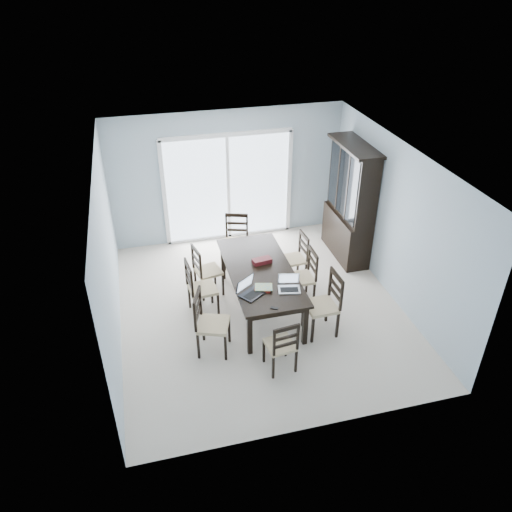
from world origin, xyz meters
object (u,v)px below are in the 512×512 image
(chair_left_far, at_px, (203,266))
(chair_right_far, at_px, (298,252))
(laptop_silver, at_px, (289,287))
(hot_tub, at_px, (199,196))
(chair_left_near, at_px, (206,317))
(dining_table, at_px, (260,274))
(chair_end_near, at_px, (283,342))
(chair_end_far, at_px, (236,235))
(game_box, at_px, (262,261))
(chair_left_mid, at_px, (196,283))
(chair_right_mid, at_px, (306,271))
(cell_phone, at_px, (274,308))
(china_hutch, at_px, (350,204))
(chair_right_near, at_px, (328,297))
(laptop_dark, at_px, (253,291))

(chair_left_far, xyz_separation_m, chair_right_far, (1.68, 0.05, -0.02))
(chair_right_far, bearing_deg, laptop_silver, 151.45)
(hot_tub, bearing_deg, chair_left_near, -97.29)
(dining_table, xyz_separation_m, chair_left_near, (-1.00, -0.77, -0.06))
(chair_end_near, bearing_deg, chair_left_near, 136.28)
(chair_end_far, relative_size, game_box, 3.71)
(chair_left_mid, distance_m, chair_end_far, 1.65)
(dining_table, distance_m, chair_left_near, 1.27)
(chair_right_mid, distance_m, cell_phone, 1.36)
(chair_left_far, bearing_deg, cell_phone, 13.12)
(chair_left_far, distance_m, chair_right_far, 1.69)
(chair_left_near, bearing_deg, chair_left_mid, -159.99)
(chair_right_far, relative_size, chair_end_near, 1.02)
(chair_end_far, relative_size, cell_phone, 10.49)
(chair_left_near, height_order, hot_tub, chair_left_near)
(china_hutch, distance_m, laptop_silver, 2.58)
(hot_tub, bearing_deg, chair_right_near, -73.64)
(chair_right_mid, bearing_deg, chair_left_mid, 88.30)
(chair_right_near, xyz_separation_m, chair_right_mid, (-0.05, 0.84, -0.05))
(dining_table, height_order, laptop_dark, laptop_dark)
(china_hutch, distance_m, chair_left_far, 2.96)
(chair_right_near, xyz_separation_m, laptop_dark, (-1.11, 0.19, 0.18))
(china_hutch, xyz_separation_m, chair_right_near, (-1.19, -2.04, -0.45))
(chair_right_near, bearing_deg, chair_left_mid, 61.65)
(chair_right_mid, height_order, game_box, chair_right_mid)
(chair_left_mid, distance_m, game_box, 1.11)
(chair_left_far, height_order, laptop_silver, chair_left_far)
(chair_left_mid, xyz_separation_m, chair_right_mid, (1.80, -0.06, -0.02))
(chair_right_mid, distance_m, chair_end_far, 1.66)
(chair_right_far, bearing_deg, hot_tub, 19.76)
(chair_end_far, bearing_deg, china_hutch, -168.20)
(chair_right_far, bearing_deg, chair_end_far, 44.94)
(chair_left_mid, distance_m, chair_end_near, 1.84)
(chair_right_near, xyz_separation_m, laptop_silver, (-0.56, 0.16, 0.18))
(chair_right_far, bearing_deg, chair_left_far, 87.29)
(chair_right_far, height_order, chair_end_near, chair_right_far)
(chair_right_far, relative_size, chair_end_far, 0.91)
(chair_end_far, bearing_deg, dining_table, 110.41)
(chair_end_far, height_order, game_box, chair_end_far)
(chair_left_mid, relative_size, chair_left_far, 1.05)
(chair_end_near, distance_m, laptop_dark, 0.93)
(china_hutch, distance_m, chair_end_near, 3.47)
(chair_right_mid, height_order, chair_end_far, chair_end_far)
(chair_right_mid, bearing_deg, chair_end_near, 150.73)
(chair_right_near, xyz_separation_m, cell_phone, (-0.90, -0.21, 0.13))
(chair_right_far, bearing_deg, cell_phone, 146.78)
(chair_right_far, height_order, laptop_silver, chair_right_far)
(chair_end_far, height_order, laptop_silver, chair_end_far)
(dining_table, relative_size, chair_end_near, 2.18)
(chair_end_near, bearing_deg, hot_tub, 87.35)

